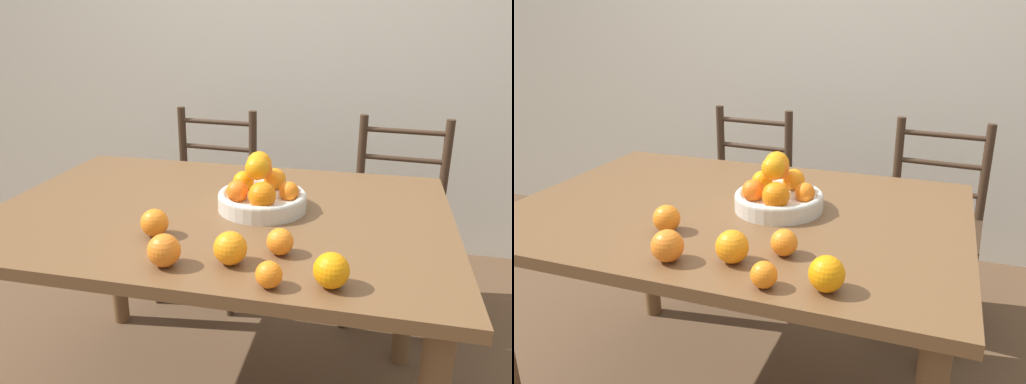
% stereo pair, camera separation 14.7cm
% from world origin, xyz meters
% --- Properties ---
extents(wall_back, '(8.00, 0.06, 2.60)m').
position_xyz_m(wall_back, '(0.00, 1.55, 1.30)').
color(wall_back, beige).
rests_on(wall_back, ground_plane).
extents(dining_table, '(1.42, 0.99, 0.77)m').
position_xyz_m(dining_table, '(0.00, 0.00, 0.67)').
color(dining_table, brown).
rests_on(dining_table, ground_plane).
extents(fruit_bowl, '(0.28, 0.28, 0.18)m').
position_xyz_m(fruit_bowl, '(0.13, 0.03, 0.83)').
color(fruit_bowl, beige).
rests_on(fruit_bowl, dining_table).
extents(orange_loose_0, '(0.08, 0.08, 0.08)m').
position_xyz_m(orange_loose_0, '(-0.02, -0.39, 0.82)').
color(orange_loose_0, orange).
rests_on(orange_loose_0, dining_table).
extents(orange_loose_1, '(0.08, 0.08, 0.08)m').
position_xyz_m(orange_loose_1, '(0.13, -0.34, 0.82)').
color(orange_loose_1, orange).
rests_on(orange_loose_1, dining_table).
extents(orange_loose_2, '(0.08, 0.08, 0.08)m').
position_xyz_m(orange_loose_2, '(0.39, -0.40, 0.82)').
color(orange_loose_2, orange).
rests_on(orange_loose_2, dining_table).
extents(orange_loose_3, '(0.07, 0.07, 0.07)m').
position_xyz_m(orange_loose_3, '(0.24, -0.26, 0.81)').
color(orange_loose_3, orange).
rests_on(orange_loose_3, dining_table).
extents(orange_loose_4, '(0.06, 0.06, 0.06)m').
position_xyz_m(orange_loose_4, '(0.25, -0.43, 0.81)').
color(orange_loose_4, orange).
rests_on(orange_loose_4, dining_table).
extents(orange_loose_5, '(0.08, 0.08, 0.08)m').
position_xyz_m(orange_loose_5, '(-0.11, -0.23, 0.81)').
color(orange_loose_5, orange).
rests_on(orange_loose_5, dining_table).
extents(chair_left, '(0.44, 0.43, 0.92)m').
position_xyz_m(chair_left, '(-0.32, 0.81, 0.45)').
color(chair_left, '#382619').
rests_on(chair_left, ground_plane).
extents(chair_right, '(0.45, 0.43, 0.92)m').
position_xyz_m(chair_right, '(0.59, 0.81, 0.45)').
color(chair_right, '#382619').
rests_on(chair_right, ground_plane).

